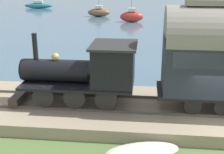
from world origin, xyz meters
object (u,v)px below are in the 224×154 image
object	(u,v)px
sailboat_brown	(99,12)
rowboat_off_pier	(201,52)
beached_dinghy	(142,151)
rowboat_near_shore	(61,74)
steam_locomotive	(90,70)
sailboat_red	(132,16)
sailboat_teal	(39,5)

from	to	relation	value
sailboat_brown	rowboat_off_pier	size ratio (longest dim) A/B	3.38
rowboat_off_pier	beached_dinghy	world-z (taller)	beached_dinghy
rowboat_near_shore	beached_dinghy	distance (m)	10.16
rowboat_near_shore	beached_dinghy	bearing A→B (deg)	-99.15
steam_locomotive	sailboat_red	distance (m)	29.97
steam_locomotive	sailboat_teal	bearing A→B (deg)	21.70
sailboat_brown	beached_dinghy	xyz separation A→B (m)	(-38.69, -7.41, -0.51)
sailboat_red	rowboat_off_pier	bearing A→B (deg)	-164.33
beached_dinghy	rowboat_off_pier	bearing A→B (deg)	-16.24
rowboat_off_pier	steam_locomotive	bearing A→B (deg)	-163.41
steam_locomotive	beached_dinghy	bearing A→B (deg)	-144.24
sailboat_red	beached_dinghy	xyz separation A→B (m)	(-33.41, -2.04, -0.58)
sailboat_teal	rowboat_near_shore	distance (m)	43.38
sailboat_brown	sailboat_teal	distance (m)	16.94
sailboat_red	sailboat_teal	xyz separation A→B (m)	(15.79, 18.66, -0.22)
sailboat_red	beached_dinghy	distance (m)	33.47
rowboat_off_pier	rowboat_near_shore	size ratio (longest dim) A/B	1.21
steam_locomotive	rowboat_near_shore	distance (m)	6.21
steam_locomotive	beached_dinghy	world-z (taller)	steam_locomotive
sailboat_teal	rowboat_near_shore	bearing A→B (deg)	-164.26
sailboat_red	sailboat_teal	size ratio (longest dim) A/B	1.07
sailboat_brown	steam_locomotive	bearing A→B (deg)	-173.66
sailboat_brown	beached_dinghy	world-z (taller)	sailboat_brown
rowboat_off_pier	sailboat_teal	bearing A→B (deg)	83.69
sailboat_red	rowboat_off_pier	distance (m)	18.80
steam_locomotive	sailboat_brown	xyz separation A→B (m)	(35.21, 4.91, -1.49)
sailboat_red	rowboat_near_shore	size ratio (longest dim) A/B	2.55
steam_locomotive	rowboat_off_pier	xyz separation A→B (m)	(12.37, -7.12, -2.03)
beached_dinghy	sailboat_teal	bearing A→B (deg)	22.82
beached_dinghy	sailboat_brown	bearing A→B (deg)	10.84
steam_locomotive	rowboat_near_shore	xyz separation A→B (m)	(5.14, 2.89, -1.96)
rowboat_off_pier	beached_dinghy	xyz separation A→B (m)	(-15.84, 4.61, 0.03)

